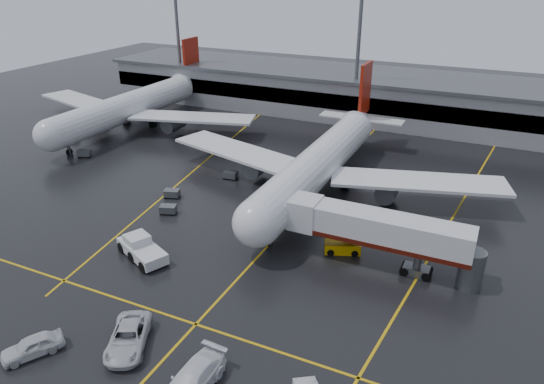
% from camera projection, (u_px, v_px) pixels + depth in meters
% --- Properties ---
extents(ground, '(220.00, 220.00, 0.00)m').
position_uv_depth(ground, '(293.00, 218.00, 61.83)').
color(ground, black).
rests_on(ground, ground).
extents(apron_line_centre, '(0.25, 90.00, 0.02)m').
position_uv_depth(apron_line_centre, '(293.00, 218.00, 61.82)').
color(apron_line_centre, gold).
rests_on(apron_line_centre, ground).
extents(apron_line_stop, '(60.00, 0.25, 0.02)m').
position_uv_depth(apron_line_stop, '(196.00, 324.00, 43.75)').
color(apron_line_stop, gold).
rests_on(apron_line_stop, ground).
extents(apron_line_left, '(9.99, 69.35, 0.02)m').
position_uv_depth(apron_line_left, '(200.00, 165.00, 77.74)').
color(apron_line_left, gold).
rests_on(apron_line_left, ground).
extents(apron_line_right, '(7.57, 69.64, 0.02)m').
position_uv_depth(apron_line_right, '(456.00, 213.00, 63.11)').
color(apron_line_right, gold).
rests_on(apron_line_right, ground).
extents(terminal, '(122.00, 19.00, 8.60)m').
position_uv_depth(terminal, '(387.00, 97.00, 99.40)').
color(terminal, gray).
rests_on(terminal, ground).
extents(light_mast_left, '(3.00, 1.20, 25.45)m').
position_uv_depth(light_mast_left, '(178.00, 35.00, 107.57)').
color(light_mast_left, '#595B60').
rests_on(light_mast_left, ground).
extents(light_mast_mid, '(3.00, 1.20, 25.45)m').
position_uv_depth(light_mast_mid, '(358.00, 47.00, 92.18)').
color(light_mast_mid, '#595B60').
rests_on(light_mast_mid, ground).
extents(main_airliner, '(48.80, 45.60, 14.10)m').
position_uv_depth(main_airliner, '(322.00, 161.00, 68.03)').
color(main_airliner, silver).
rests_on(main_airliner, ground).
extents(second_airliner, '(48.80, 45.60, 14.10)m').
position_uv_depth(second_airliner, '(133.00, 105.00, 94.05)').
color(second_airliner, silver).
rests_on(second_airliner, ground).
extents(jet_bridge, '(19.90, 3.40, 6.05)m').
position_uv_depth(jet_bridge, '(379.00, 232.00, 50.68)').
color(jet_bridge, silver).
rests_on(jet_bridge, ground).
extents(pushback_tractor, '(7.25, 5.26, 2.41)m').
position_uv_depth(pushback_tractor, '(141.00, 249.00, 53.35)').
color(pushback_tractor, silver).
rests_on(pushback_tractor, ground).
extents(belt_loader, '(4.19, 2.90, 2.45)m').
position_uv_depth(belt_loader, '(342.00, 247.00, 54.38)').
color(belt_loader, '#D19A05').
rests_on(belt_loader, ground).
extents(service_van_a, '(5.47, 7.00, 1.77)m').
position_uv_depth(service_van_a, '(128.00, 337.00, 40.94)').
color(service_van_a, silver).
rests_on(service_van_a, ground).
extents(service_van_b, '(2.91, 6.65, 1.90)m').
position_uv_depth(service_van_b, '(192.00, 380.00, 36.68)').
color(service_van_b, white).
rests_on(service_van_b, ground).
extents(service_van_d, '(4.09, 5.09, 1.63)m').
position_uv_depth(service_van_d, '(32.00, 346.00, 40.13)').
color(service_van_d, silver).
rests_on(service_van_d, ground).
extents(baggage_cart_a, '(2.32, 1.90, 1.12)m').
position_uv_depth(baggage_cart_a, '(168.00, 209.00, 62.70)').
color(baggage_cart_a, '#595B60').
rests_on(baggage_cart_a, ground).
extents(baggage_cart_b, '(2.30, 1.86, 1.12)m').
position_uv_depth(baggage_cart_b, '(172.00, 193.00, 66.99)').
color(baggage_cart_b, '#595B60').
rests_on(baggage_cart_b, ground).
extents(baggage_cart_c, '(2.11, 1.48, 1.12)m').
position_uv_depth(baggage_cart_c, '(230.00, 175.00, 72.75)').
color(baggage_cart_c, '#595B60').
rests_on(baggage_cart_c, ground).
extents(baggage_cart_d, '(2.20, 1.63, 1.12)m').
position_uv_depth(baggage_cart_d, '(73.00, 136.00, 88.67)').
color(baggage_cart_d, '#595B60').
rests_on(baggage_cart_d, ground).
extents(baggage_cart_e, '(2.36, 2.01, 1.12)m').
position_uv_depth(baggage_cart_e, '(84.00, 153.00, 80.91)').
color(baggage_cart_e, '#595B60').
rests_on(baggage_cart_e, ground).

